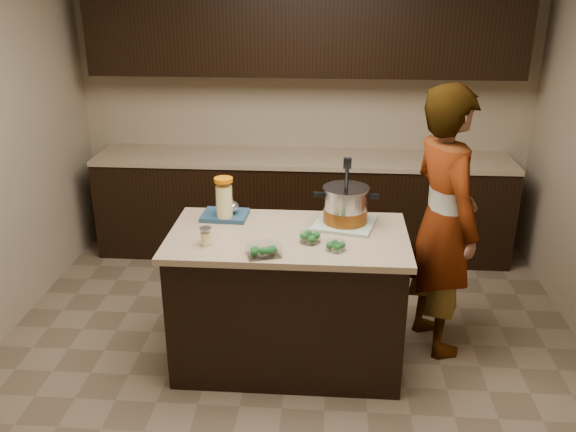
% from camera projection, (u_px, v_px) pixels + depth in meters
% --- Properties ---
extents(ground_plane, '(4.00, 4.00, 0.00)m').
position_uv_depth(ground_plane, '(288.00, 358.00, 4.04)').
color(ground_plane, brown).
rests_on(ground_plane, ground).
extents(room_shell, '(4.04, 4.04, 2.72)m').
position_uv_depth(room_shell, '(288.00, 101.00, 3.40)').
color(room_shell, tan).
rests_on(room_shell, ground).
extents(back_cabinets, '(3.60, 0.63, 2.33)m').
position_uv_depth(back_cabinets, '(303.00, 150.00, 5.30)').
color(back_cabinets, black).
rests_on(back_cabinets, ground).
extents(island, '(1.46, 0.81, 0.90)m').
position_uv_depth(island, '(288.00, 299.00, 3.87)').
color(island, black).
rests_on(island, ground).
extents(dish_towel, '(0.43, 0.43, 0.02)m').
position_uv_depth(dish_towel, '(345.00, 223.00, 3.85)').
color(dish_towel, '#66895C').
rests_on(dish_towel, island).
extents(stock_pot, '(0.41, 0.30, 0.41)m').
position_uv_depth(stock_pot, '(345.00, 207.00, 3.81)').
color(stock_pot, '#B7B7BC').
rests_on(stock_pot, dish_towel).
extents(lemonade_pitcher, '(0.13, 0.13, 0.29)m').
position_uv_depth(lemonade_pitcher, '(224.00, 201.00, 3.86)').
color(lemonade_pitcher, '#F2EC94').
rests_on(lemonade_pitcher, island).
extents(mason_jar, '(0.08, 0.08, 0.11)m').
position_uv_depth(mason_jar, '(206.00, 237.00, 3.55)').
color(mason_jar, '#F2EC94').
rests_on(mason_jar, island).
extents(broccoli_tub_left, '(0.13, 0.13, 0.06)m').
position_uv_depth(broccoli_tub_left, '(310.00, 238.00, 3.59)').
color(broccoli_tub_left, silver).
rests_on(broccoli_tub_left, island).
extents(broccoli_tub_right, '(0.13, 0.13, 0.05)m').
position_uv_depth(broccoli_tub_right, '(336.00, 246.00, 3.49)').
color(broccoli_tub_right, silver).
rests_on(broccoli_tub_right, island).
extents(broccoli_tub_rect, '(0.22, 0.19, 0.07)m').
position_uv_depth(broccoli_tub_rect, '(264.00, 250.00, 3.42)').
color(broccoli_tub_rect, silver).
rests_on(broccoli_tub_rect, island).
extents(blue_tray, '(0.30, 0.24, 0.11)m').
position_uv_depth(blue_tray, '(226.00, 212.00, 3.95)').
color(blue_tray, navy).
rests_on(blue_tray, island).
extents(person, '(0.62, 0.75, 1.78)m').
position_uv_depth(person, '(443.00, 222.00, 3.91)').
color(person, gray).
rests_on(person, ground).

